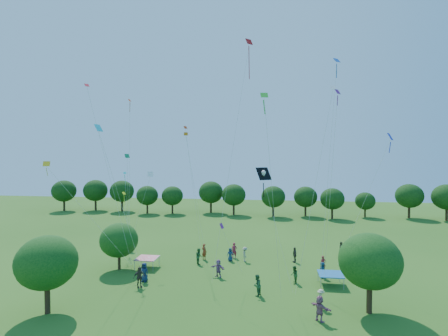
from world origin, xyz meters
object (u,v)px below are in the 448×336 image
tent_red_stripe (147,258)px  near_tree_east (370,261)px  near_tree_west (47,263)px  near_tree_north (119,240)px  tent_blue (331,274)px  pirate_kite (264,175)px  red_high_kite (243,85)px

tent_red_stripe → near_tree_east: bearing=-21.1°
near_tree_west → near_tree_north: 10.57m
near_tree_west → tent_blue: bearing=21.8°
near_tree_north → tent_red_stripe: (2.72, 0.95, -2.10)m
near_tree_north → pirate_kite: pirate_kite is taller
pirate_kite → tent_red_stripe: bearing=148.8°
near_tree_north → pirate_kite: 18.29m
near_tree_west → tent_red_stripe: 12.37m
tent_blue → pirate_kite: size_ratio=0.22×
tent_red_stripe → tent_blue: 18.86m
near_tree_east → tent_blue: near_tree_east is taller
near_tree_east → pirate_kite: 10.33m
tent_blue → pirate_kite: bearing=-139.7°
tent_red_stripe → tent_blue: size_ratio=1.00×
near_tree_west → near_tree_east: (24.37, 3.45, 0.10)m
near_tree_north → tent_blue: (21.42, -1.56, -2.10)m
near_tree_north → tent_blue: size_ratio=2.24×
tent_red_stripe → near_tree_west: bearing=-107.8°
near_tree_east → red_high_kite: (-10.11, 4.60, 14.49)m
near_tree_east → pirate_kite: (-8.05, 0.36, 6.47)m
near_tree_north → near_tree_east: near_tree_east is taller
near_tree_north → near_tree_east: (23.41, -7.05, 0.88)m
near_tree_west → tent_red_stripe: near_tree_west is taller
near_tree_east → red_high_kite: red_high_kite is taller
near_tree_east → tent_red_stripe: bearing=158.9°
near_tree_west → near_tree_east: near_tree_east is taller
pirate_kite → near_tree_east: bearing=-2.6°
near_tree_north → tent_red_stripe: near_tree_north is taller
near_tree_west → red_high_kite: (14.26, 8.05, 14.59)m
tent_blue → red_high_kite: 19.28m
tent_blue → tent_red_stripe: bearing=172.4°
near_tree_west → near_tree_east: size_ratio=0.97×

